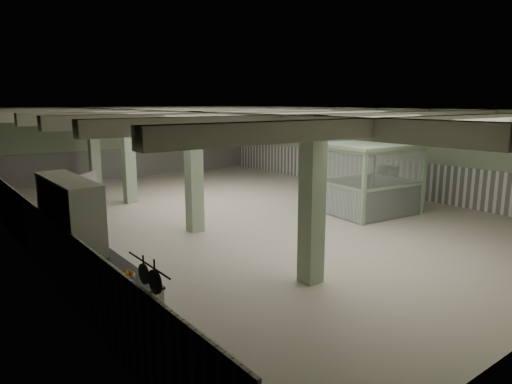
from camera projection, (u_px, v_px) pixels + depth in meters
floor at (243, 213)px, 16.15m from camera, size 20.00×20.00×0.00m
ceiling at (242, 110)px, 15.45m from camera, size 14.00×20.00×0.02m
wall_back at (130, 142)px, 23.59m from camera, size 14.00×0.02×3.60m
wall_left at (20, 184)px, 11.63m from camera, size 0.02×20.00×3.60m
wall_right at (372, 150)px, 19.97m from camera, size 0.02×20.00×3.60m
wainscot_left at (25, 224)px, 11.85m from camera, size 0.05×19.90×1.50m
wainscot_right at (370, 173)px, 20.16m from camera, size 0.05×19.90×1.50m
wainscot_back at (131, 162)px, 23.78m from camera, size 13.90×0.05×1.50m
girder at (176, 118)px, 14.00m from camera, size 0.45×19.90×0.40m
beam_a at (449, 123)px, 9.64m from camera, size 13.90×0.35×0.32m
beam_b at (357, 119)px, 11.59m from camera, size 13.90×0.35×0.32m
beam_c at (291, 117)px, 13.53m from camera, size 13.90×0.35×0.32m
beam_d at (242, 115)px, 15.48m from camera, size 13.90×0.35×0.32m
beam_e at (204, 113)px, 17.43m from camera, size 13.90×0.35×0.32m
beam_f at (174, 112)px, 19.38m from camera, size 13.90×0.35×0.32m
beam_g at (149, 111)px, 21.33m from camera, size 13.90×0.35×0.32m
column_a at (312, 201)px, 9.63m from camera, size 0.42×0.42×3.60m
column_b at (194, 172)px, 13.53m from camera, size 0.42×0.42×3.60m
column_c at (128, 157)px, 17.43m from camera, size 0.42×0.42×3.60m
column_d at (94, 148)px, 20.54m from camera, size 0.42×0.42×3.60m
hook_rail at (148, 265)px, 5.74m from camera, size 0.02×1.20×0.02m
pendant_front at (369, 133)px, 11.96m from camera, size 0.44×0.44×0.22m
pendant_mid at (245, 125)px, 16.24m from camera, size 0.44×0.44×0.22m
pendant_back at (179, 120)px, 20.14m from camera, size 0.44×0.44×0.22m
prep_counter at (91, 274)px, 9.15m from camera, size 0.87×4.96×0.91m
pitcher_near at (86, 249)px, 8.95m from camera, size 0.23×0.25×0.25m
pitcher_far at (66, 233)px, 10.02m from camera, size 0.18×0.20×0.25m
veg_colander at (88, 246)px, 9.21m from camera, size 0.52×0.52×0.19m
orange_bowl at (128, 277)px, 7.72m from camera, size 0.27×0.27×0.08m
skillet_near at (155, 282)px, 5.75m from camera, size 0.04×0.32×0.32m
skillet_far at (144, 274)px, 6.02m from camera, size 0.04×0.28×0.28m
walkin_cooler at (72, 230)px, 9.59m from camera, size 1.18×2.66×2.44m
guard_booth at (370, 166)px, 15.87m from camera, size 3.29×2.88×2.45m
filing_cabinet at (387, 185)px, 17.49m from camera, size 0.67×0.80×1.48m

